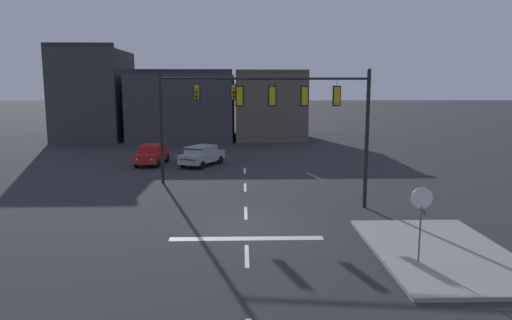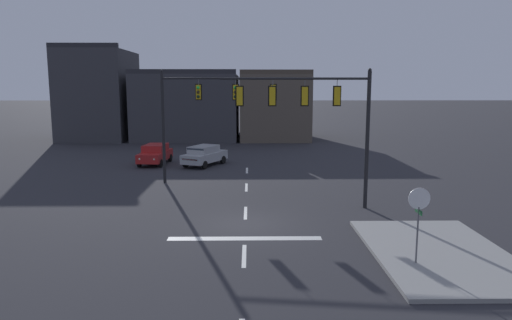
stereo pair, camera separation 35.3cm
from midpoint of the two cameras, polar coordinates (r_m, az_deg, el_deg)
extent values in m
plane|color=#2B2B30|center=(21.58, -1.69, -7.88)|extent=(400.00, 400.00, 0.00)
cube|color=gray|center=(19.20, 21.11, -10.42)|extent=(5.00, 8.00, 0.15)
cube|color=silver|center=(19.67, -1.70, -9.56)|extent=(6.40, 0.50, 0.01)
cube|color=silver|center=(17.79, -1.70, -11.60)|extent=(0.16, 2.40, 0.01)
cube|color=silver|center=(23.50, -1.69, -6.47)|extent=(0.16, 2.40, 0.01)
cube|color=silver|center=(29.33, -1.68, -3.36)|extent=(0.16, 2.40, 0.01)
cube|color=silver|center=(35.22, -1.68, -1.28)|extent=(0.16, 2.40, 0.01)
cylinder|color=black|center=(24.53, 12.97, 2.31)|extent=(0.20, 0.20, 7.02)
cylinder|color=black|center=(23.61, 4.36, 9.88)|extent=(7.48, 0.32, 0.12)
sphere|color=black|center=(24.39, 13.26, 10.64)|extent=(0.18, 0.18, 0.18)
cylinder|color=#56565B|center=(23.98, 9.43, 9.21)|extent=(0.03, 0.03, 0.35)
cube|color=gold|center=(23.98, 9.39, 7.72)|extent=(0.31, 0.25, 0.90)
sphere|color=green|center=(24.10, 9.34, 8.39)|extent=(0.20, 0.20, 0.20)
sphere|color=#2D2314|center=(24.11, 9.32, 7.73)|extent=(0.20, 0.20, 0.20)
sphere|color=black|center=(24.11, 9.31, 7.06)|extent=(0.20, 0.20, 0.20)
cube|color=black|center=(23.96, 9.40, 7.72)|extent=(0.42, 0.04, 1.02)
cylinder|color=#56565B|center=(23.68, 5.53, 9.29)|extent=(0.03, 0.03, 0.35)
cube|color=gold|center=(23.68, 5.51, 7.78)|extent=(0.31, 0.25, 0.90)
sphere|color=green|center=(23.81, 5.47, 8.47)|extent=(0.20, 0.20, 0.20)
sphere|color=#2D2314|center=(23.81, 5.46, 7.79)|extent=(0.20, 0.20, 0.20)
sphere|color=black|center=(23.82, 5.45, 7.11)|extent=(0.20, 0.20, 0.20)
cube|color=black|center=(23.66, 5.52, 7.78)|extent=(0.42, 0.04, 1.02)
cylinder|color=#56565B|center=(23.49, 1.56, 9.34)|extent=(0.03, 0.03, 0.35)
cube|color=gold|center=(23.49, 1.55, 7.81)|extent=(0.31, 0.25, 0.90)
sphere|color=green|center=(23.62, 1.53, 8.50)|extent=(0.20, 0.20, 0.20)
sphere|color=#2D2314|center=(23.62, 1.52, 7.82)|extent=(0.20, 0.20, 0.20)
sphere|color=black|center=(23.63, 1.52, 7.14)|extent=(0.20, 0.20, 0.20)
cube|color=black|center=(23.47, 1.56, 7.81)|extent=(0.42, 0.04, 1.02)
cylinder|color=#56565B|center=(23.41, -2.47, 9.33)|extent=(0.03, 0.03, 0.35)
cube|color=gold|center=(23.41, -2.45, 7.80)|extent=(0.31, 0.25, 0.90)
sphere|color=green|center=(23.54, -2.46, 8.49)|extent=(0.20, 0.20, 0.20)
sphere|color=#2D2314|center=(23.54, -2.46, 7.81)|extent=(0.20, 0.20, 0.20)
sphere|color=black|center=(23.55, -2.45, 7.12)|extent=(0.20, 0.20, 0.20)
cube|color=black|center=(23.39, -2.45, 7.80)|extent=(0.42, 0.04, 1.02)
cylinder|color=black|center=(30.78, -11.79, 3.78)|extent=(0.20, 0.20, 7.17)
cylinder|color=black|center=(29.67, -3.96, 9.93)|extent=(8.49, 1.20, 0.12)
sphere|color=black|center=(30.68, -12.00, 10.55)|extent=(0.18, 0.18, 0.18)
cylinder|color=#56565B|center=(30.04, -7.58, 9.41)|extent=(0.03, 0.03, 0.35)
cube|color=gold|center=(30.04, -7.56, 8.22)|extent=(0.33, 0.28, 0.90)
sphere|color=green|center=(29.91, -7.63, 8.75)|extent=(0.20, 0.20, 0.20)
sphere|color=#2D2314|center=(29.91, -7.61, 8.22)|extent=(0.20, 0.20, 0.20)
sphere|color=black|center=(29.92, -7.60, 7.68)|extent=(0.20, 0.20, 0.20)
cube|color=black|center=(30.06, -7.55, 8.22)|extent=(0.42, 0.08, 1.02)
cylinder|color=#56565B|center=(29.59, -3.04, 9.48)|extent=(0.03, 0.03, 0.35)
cube|color=gold|center=(29.59, -3.03, 8.27)|extent=(0.33, 0.28, 0.90)
sphere|color=green|center=(29.46, -3.07, 8.82)|extent=(0.20, 0.20, 0.20)
sphere|color=#2D2314|center=(29.46, -3.07, 8.27)|extent=(0.20, 0.20, 0.20)
sphere|color=black|center=(29.47, -3.06, 7.72)|extent=(0.20, 0.20, 0.20)
cube|color=black|center=(29.61, -3.02, 8.27)|extent=(0.42, 0.08, 1.02)
cylinder|color=#56565B|center=(29.33, 1.61, 9.50)|extent=(0.03, 0.03, 0.35)
cube|color=gold|center=(29.33, 1.61, 8.28)|extent=(0.33, 0.28, 0.90)
sphere|color=green|center=(29.20, 1.59, 8.83)|extent=(0.20, 0.20, 0.20)
sphere|color=#2D2314|center=(29.20, 1.59, 8.27)|extent=(0.20, 0.20, 0.20)
sphere|color=black|center=(29.20, 1.59, 7.72)|extent=(0.20, 0.20, 0.20)
cube|color=black|center=(29.35, 1.61, 8.28)|extent=(0.42, 0.08, 1.02)
cylinder|color=#56565B|center=(17.40, 18.80, -8.83)|extent=(0.06, 0.06, 2.15)
cylinder|color=white|center=(17.04, 19.03, -4.42)|extent=(0.76, 0.03, 0.76)
cylinder|color=#B21414|center=(17.05, 19.01, -4.41)|extent=(0.68, 0.03, 0.68)
cube|color=#19592D|center=(17.15, 18.95, -5.88)|extent=(0.02, 0.64, 0.16)
cube|color=#9EA0A5|center=(37.55, -6.86, 0.37)|extent=(3.54, 4.74, 0.70)
cube|color=#9EA0A5|center=(37.33, -7.00, 1.29)|extent=(2.52, 2.92, 0.56)
cube|color=#2D3842|center=(37.99, -6.40, 1.41)|extent=(1.48, 0.89, 0.47)
cube|color=#2D3842|center=(36.35, -7.95, 1.04)|extent=(1.46, 0.86, 0.46)
cylinder|color=black|center=(39.27, -6.82, 0.18)|extent=(0.48, 0.67, 0.64)
cylinder|color=black|center=(38.43, -4.65, 0.03)|extent=(0.48, 0.67, 0.64)
cylinder|color=black|center=(36.85, -9.15, -0.44)|extent=(0.48, 0.67, 0.64)
cylinder|color=black|center=(35.95, -6.89, -0.63)|extent=(0.48, 0.67, 0.64)
sphere|color=silver|center=(39.69, -5.95, 0.92)|extent=(0.16, 0.16, 0.16)
sphere|color=silver|center=(39.13, -4.49, 0.82)|extent=(0.16, 0.16, 0.16)
cube|color=maroon|center=(35.71, -8.67, 0.02)|extent=(1.25, 0.63, 0.12)
cube|color=#A81E1E|center=(38.81, -12.81, 0.49)|extent=(2.20, 4.55, 0.70)
cube|color=#A81E1E|center=(38.87, -12.78, 1.44)|extent=(1.82, 2.60, 0.56)
cube|color=#2D3842|center=(38.15, -13.11, 1.26)|extent=(1.54, 0.39, 0.47)
cube|color=#2D3842|center=(39.99, -12.31, 1.63)|extent=(1.53, 0.36, 0.46)
cylinder|color=black|center=(37.26, -12.17, -0.43)|extent=(0.28, 0.66, 0.64)
cylinder|color=black|center=(37.76, -14.65, -0.40)|extent=(0.28, 0.66, 0.64)
cylinder|color=black|center=(40.02, -11.04, 0.25)|extent=(0.28, 0.66, 0.64)
cylinder|color=black|center=(40.49, -13.37, 0.27)|extent=(0.28, 0.66, 0.64)
sphere|color=silver|center=(36.58, -12.92, 0.06)|extent=(0.16, 0.16, 0.16)
sphere|color=silver|center=(36.92, -14.63, 0.08)|extent=(0.16, 0.16, 0.16)
cube|color=maroon|center=(40.88, -11.95, 1.05)|extent=(1.37, 0.17, 0.12)
cube|color=#38383D|center=(59.52, -19.32, 7.44)|extent=(7.59, 10.01, 10.45)
cube|color=#2B2B30|center=(55.23, -21.12, 12.96)|extent=(7.59, 0.60, 0.50)
cube|color=#38383D|center=(58.79, -8.83, 6.46)|extent=(11.99, 13.07, 7.66)
cube|color=#2B2B30|center=(52.59, -9.80, 10.60)|extent=(11.99, 0.60, 0.50)
cube|color=brown|center=(57.16, 1.51, 6.47)|extent=(8.07, 10.55, 7.62)
cube|color=#493F35|center=(52.17, 1.83, 10.70)|extent=(8.07, 0.60, 0.50)
camera|label=1|loc=(0.18, -90.43, -0.07)|focal=32.77mm
camera|label=2|loc=(0.18, 89.57, 0.07)|focal=32.77mm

